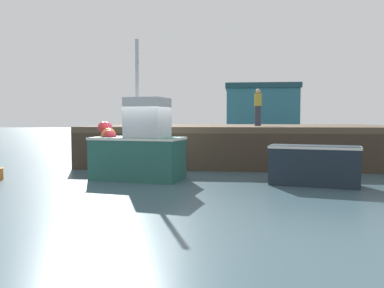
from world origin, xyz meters
TOP-DOWN VIEW (x-y plane):
  - ground at (0.00, 0.00)m, footprint 120.00×160.00m
  - pier at (3.24, 6.15)m, footprint 14.23×8.83m
  - fishing_boat_near_left at (-0.42, 0.01)m, footprint 3.35×2.09m
  - fishing_boat_near_right at (5.37, -0.56)m, footprint 2.92×1.63m
  - rowboat at (5.61, 1.23)m, footprint 1.56×0.98m
  - dockworker at (3.92, 5.33)m, footprint 0.34×0.34m
  - warehouse at (5.45, 28.35)m, footprint 7.22×6.75m

SIDE VIEW (x-z plane):
  - ground at x=0.00m, z-range -0.10..0.00m
  - rowboat at x=5.61m, z-range -0.02..0.32m
  - fishing_boat_near_right at x=5.37m, z-range 0.04..1.29m
  - fishing_boat_near_left at x=-0.42m, z-range -1.28..3.53m
  - pier at x=3.24m, z-range 0.62..2.39m
  - dockworker at x=3.92m, z-range 1.77..3.50m
  - warehouse at x=5.45m, z-range 0.02..5.59m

